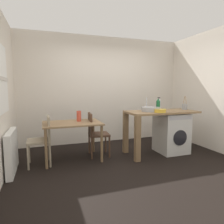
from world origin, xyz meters
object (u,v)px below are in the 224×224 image
at_px(washing_machine, 171,133).
at_px(mixing_bowl, 160,110).
at_px(utensil_crock, 185,107).
at_px(vase, 79,116).
at_px(chair_opposite, 95,132).
at_px(bottle_tall_green, 158,105).
at_px(dining_table, 72,127).
at_px(bottle_squat_brown, 159,104).
at_px(chair_person_seat, 43,138).

height_order(washing_machine, mixing_bowl, mixing_bowl).
height_order(utensil_crock, vase, utensil_crock).
xyz_separation_m(chair_opposite, bottle_tall_green, (1.36, -0.18, 0.54)).
distance_m(washing_machine, mixing_bowl, 0.71).
distance_m(bottle_tall_green, vase, 1.71).
bearing_deg(dining_table, chair_opposite, 6.73).
bearing_deg(dining_table, bottle_squat_brown, -0.37).
xyz_separation_m(dining_table, vase, (0.15, 0.10, 0.20)).
relative_size(chair_opposite, washing_machine, 1.05).
bearing_deg(washing_machine, utensil_crock, 8.10).
bearing_deg(bottle_squat_brown, vase, 176.40).
bearing_deg(chair_opposite, washing_machine, 84.84).
distance_m(chair_opposite, bottle_squat_brown, 1.56).
relative_size(bottle_squat_brown, vase, 1.34).
relative_size(dining_table, chair_person_seat, 1.22).
xyz_separation_m(chair_person_seat, bottle_squat_brown, (2.48, 0.09, 0.54)).
relative_size(bottle_tall_green, vase, 1.37).
height_order(bottle_tall_green, utensil_crock, utensil_crock).
bearing_deg(washing_machine, vase, 170.48).
relative_size(chair_person_seat, bottle_squat_brown, 3.23).
distance_m(chair_person_seat, utensil_crock, 3.07).
distance_m(bottle_squat_brown, mixing_bowl, 0.49).
xyz_separation_m(chair_person_seat, utensil_crock, (3.03, -0.08, 0.48)).
height_order(dining_table, utensil_crock, utensil_crock).
relative_size(chair_person_seat, vase, 4.32).
distance_m(dining_table, chair_opposite, 0.50).
bearing_deg(bottle_tall_green, vase, 172.46).
bearing_deg(mixing_bowl, vase, 161.04).
bearing_deg(washing_machine, chair_person_seat, 177.18).
xyz_separation_m(dining_table, chair_person_seat, (-0.55, -0.10, -0.14)).
bearing_deg(bottle_tall_green, utensil_crock, -4.81).
relative_size(washing_machine, bottle_squat_brown, 3.08).
relative_size(chair_opposite, mixing_bowl, 3.76).
distance_m(dining_table, bottle_squat_brown, 1.97).
height_order(dining_table, vase, vase).
xyz_separation_m(bottle_squat_brown, utensil_crock, (0.55, -0.17, -0.06)).
relative_size(washing_machine, bottle_tall_green, 3.01).
height_order(washing_machine, utensil_crock, utensil_crock).
distance_m(chair_opposite, bottle_tall_green, 1.47).
distance_m(mixing_bowl, utensil_crock, 0.84).
height_order(mixing_bowl, utensil_crock, utensil_crock).
bearing_deg(chair_person_seat, bottle_squat_brown, -88.90).
xyz_separation_m(chair_person_seat, vase, (0.70, 0.20, 0.34)).
relative_size(chair_person_seat, washing_machine, 1.05).
relative_size(dining_table, bottle_squat_brown, 3.94).
height_order(dining_table, bottle_squat_brown, bottle_squat_brown).
xyz_separation_m(bottle_squat_brown, vase, (-1.78, 0.11, -0.20)).
height_order(chair_person_seat, utensil_crock, utensil_crock).
relative_size(dining_table, mixing_bowl, 4.59).
height_order(chair_person_seat, washing_machine, chair_person_seat).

